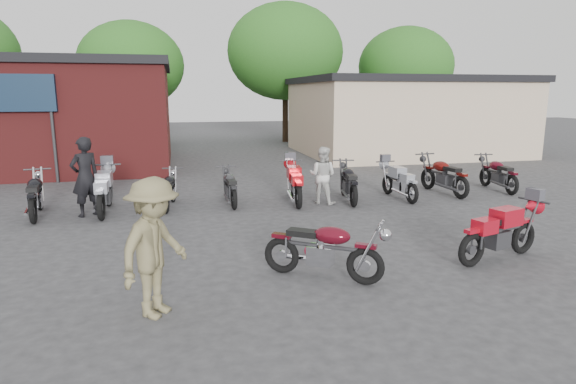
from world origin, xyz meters
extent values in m
plane|color=#303032|center=(0.00, 0.00, 0.00)|extent=(90.00, 90.00, 0.00)
cube|color=maroon|center=(-9.00, 14.00, 2.00)|extent=(12.00, 8.00, 4.00)
cube|color=tan|center=(8.50, 15.00, 1.75)|extent=(10.00, 8.00, 3.50)
ellipsoid|color=red|center=(-0.37, 0.61, 0.12)|extent=(0.35, 0.35, 0.25)
imported|color=black|center=(-4.92, 4.83, 0.98)|extent=(0.85, 0.79, 1.96)
imported|color=silver|center=(1.14, 4.83, 0.79)|extent=(0.97, 0.93, 1.57)
imported|color=olive|center=(-3.07, -1.17, 0.96)|extent=(1.30, 1.42, 1.91)
camera|label=1|loc=(-2.73, -7.56, 2.98)|focal=30.00mm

